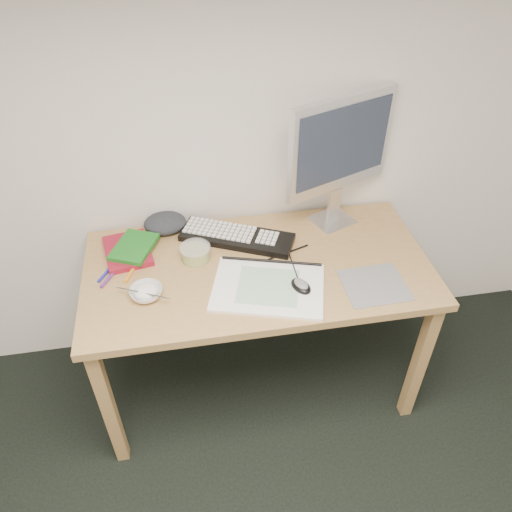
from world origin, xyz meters
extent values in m
plane|color=silver|center=(0.00, 1.80, 1.30)|extent=(3.60, 0.00, 3.60)
cube|color=tan|center=(-0.47, 1.13, 0.36)|extent=(0.05, 0.05, 0.71)
cube|color=tan|center=(0.83, 1.13, 0.36)|extent=(0.05, 0.05, 0.71)
cube|color=tan|center=(-0.47, 1.73, 0.36)|extent=(0.05, 0.05, 0.71)
cube|color=tan|center=(0.83, 1.73, 0.36)|extent=(0.05, 0.05, 0.71)
cube|color=tan|center=(0.18, 1.43, 0.73)|extent=(1.40, 0.70, 0.03)
cube|color=slate|center=(0.61, 1.24, 0.75)|extent=(0.25, 0.23, 0.00)
cube|color=white|center=(0.20, 1.29, 0.76)|extent=(0.49, 0.41, 0.01)
cube|color=black|center=(0.12, 1.61, 0.76)|extent=(0.50, 0.34, 0.03)
cube|color=silver|center=(0.57, 1.68, 0.75)|extent=(0.22, 0.21, 0.01)
cube|color=silver|center=(0.57, 1.68, 0.84)|extent=(0.06, 0.04, 0.16)
cube|color=silver|center=(0.57, 1.68, 1.13)|extent=(0.48, 0.22, 0.41)
cube|color=black|center=(0.57, 1.68, 1.14)|extent=(0.42, 0.17, 0.32)
ellipsoid|color=black|center=(0.32, 1.26, 0.78)|extent=(0.09, 0.11, 0.03)
imported|color=white|center=(-0.26, 1.33, 0.77)|extent=(0.15, 0.15, 0.04)
cylinder|color=#ADAEAF|center=(-0.27, 1.30, 0.79)|extent=(0.19, 0.11, 0.02)
cylinder|color=gold|center=(-0.06, 1.52, 0.78)|extent=(0.14, 0.14, 0.06)
cube|color=maroon|center=(-0.34, 1.60, 0.76)|extent=(0.22, 0.27, 0.02)
cube|color=#1A6A1C|center=(-0.31, 1.60, 0.78)|extent=(0.22, 0.24, 0.02)
ellipsoid|color=#292D31|center=(-0.18, 1.74, 0.78)|extent=(0.19, 0.17, 0.06)
cylinder|color=pink|center=(0.12, 1.47, 0.75)|extent=(0.18, 0.06, 0.01)
cylinder|color=tan|center=(0.15, 1.44, 0.75)|extent=(0.18, 0.09, 0.01)
cylinder|color=black|center=(0.32, 1.49, 0.75)|extent=(0.19, 0.07, 0.01)
cylinder|color=#2121B3|center=(-0.42, 1.49, 0.76)|extent=(0.07, 0.12, 0.01)
cylinder|color=orange|center=(-0.32, 1.48, 0.76)|extent=(0.06, 0.14, 0.01)
cylinder|color=#5C2485|center=(-0.40, 1.46, 0.76)|extent=(0.08, 0.12, 0.01)
camera|label=1|loc=(-0.09, -0.08, 2.08)|focal=35.00mm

